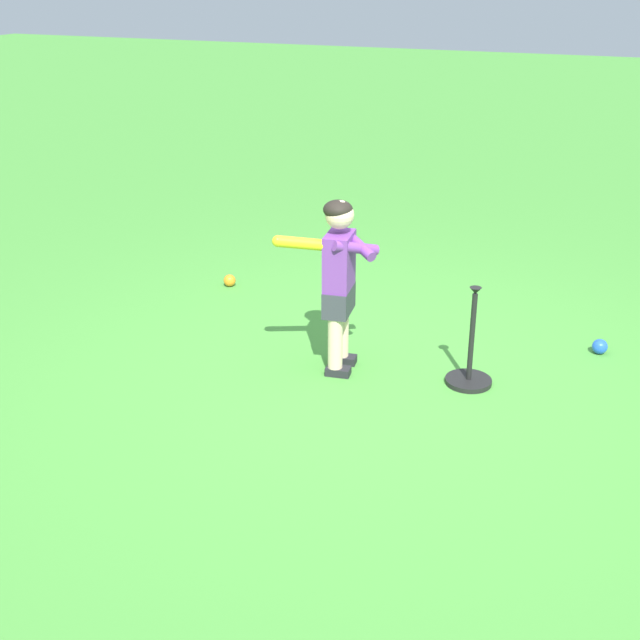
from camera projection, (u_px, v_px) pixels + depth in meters
name	position (u px, v px, depth m)	size (l,w,h in m)	color
ground_plane	(366.00, 377.00, 5.10)	(40.00, 40.00, 0.00)	#479338
child_batter	(338.00, 271.00, 4.96)	(0.56, 0.43, 1.08)	#232328
play_ball_far_right	(600.00, 347.00, 5.40)	(0.10, 0.10, 0.10)	blue
play_ball_far_left	(230.00, 280.00, 6.52)	(0.09, 0.09, 0.09)	orange
batting_tee	(469.00, 368.00, 4.99)	(0.28, 0.28, 0.62)	black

